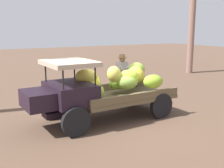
{
  "coord_description": "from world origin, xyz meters",
  "views": [
    {
      "loc": [
        3.85,
        7.11,
        2.69
      ],
      "look_at": [
        -0.23,
        0.13,
        1.05
      ],
      "focal_mm": 44.6,
      "sensor_mm": 36.0,
      "label": 1
    }
  ],
  "objects": [
    {
      "name": "truck",
      "position": [
        0.17,
        0.1,
        0.93
      ],
      "size": [
        4.52,
        1.94,
        1.82
      ],
      "rotation": [
        0.0,
        0.0,
        0.03
      ],
      "color": "black",
      "rests_on": "ground"
    },
    {
      "name": "farmer",
      "position": [
        -1.61,
        -1.48,
        0.98
      ],
      "size": [
        0.52,
        0.49,
        1.73
      ],
      "rotation": [
        0.0,
        0.0,
        1.77
      ],
      "color": "#384147",
      "rests_on": "ground"
    },
    {
      "name": "ground_plane",
      "position": [
        0.0,
        0.0,
        0.0
      ],
      "size": [
        60.0,
        60.0,
        0.0
      ],
      "primitive_type": "plane",
      "color": "brown"
    }
  ]
}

